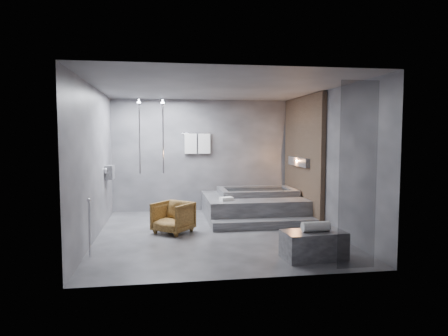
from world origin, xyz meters
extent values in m
plane|color=#323234|center=(0.00, 0.00, 0.00)|extent=(5.00, 5.00, 0.00)
cube|color=#535356|center=(0.00, 0.00, 2.80)|extent=(4.50, 5.00, 0.04)
cube|color=#3D3D42|center=(0.00, 2.50, 1.40)|extent=(4.50, 0.04, 2.80)
cube|color=#3D3D42|center=(0.00, -2.50, 1.40)|extent=(4.50, 0.04, 2.80)
cube|color=#3D3D42|center=(-2.25, 0.00, 1.40)|extent=(0.04, 5.00, 2.80)
cube|color=#3D3D42|center=(2.25, 0.00, 1.40)|extent=(0.04, 5.00, 2.80)
cube|color=#917155|center=(2.19, 1.25, 1.40)|extent=(0.10, 2.40, 2.78)
cube|color=#FF9938|center=(2.11, 1.25, 1.30)|extent=(0.14, 1.20, 0.20)
cube|color=gray|center=(-2.16, 1.40, 1.10)|extent=(0.16, 0.42, 0.30)
imported|color=beige|center=(-2.15, 1.30, 1.05)|extent=(0.08, 0.08, 0.21)
imported|color=beige|center=(-2.15, 1.50, 1.03)|extent=(0.07, 0.07, 0.15)
cylinder|color=silver|center=(-1.00, 2.05, 1.90)|extent=(0.04, 0.04, 1.80)
cylinder|color=silver|center=(-1.55, 2.05, 1.90)|extent=(0.04, 0.04, 1.80)
cylinder|color=silver|center=(-0.15, 2.44, 1.95)|extent=(0.75, 0.02, 0.02)
cube|color=white|center=(-0.32, 2.42, 1.70)|extent=(0.30, 0.06, 0.50)
cube|color=white|center=(0.02, 2.42, 1.70)|extent=(0.30, 0.06, 0.50)
cylinder|color=silver|center=(-2.15, -1.20, 0.45)|extent=(0.04, 0.04, 0.90)
cube|color=black|center=(1.65, -2.45, 1.35)|extent=(0.55, 0.01, 2.60)
cube|color=#37373A|center=(1.05, 1.45, 0.25)|extent=(2.20, 2.00, 0.50)
cube|color=#37373A|center=(1.05, 0.27, 0.09)|extent=(2.20, 0.36, 0.18)
cube|color=#333336|center=(1.29, -1.79, 0.21)|extent=(0.99, 0.60, 0.43)
imported|color=#472D11|center=(-0.82, 0.20, 0.30)|extent=(0.93, 0.93, 0.61)
cylinder|color=white|center=(1.31, -1.81, 0.50)|extent=(0.44, 0.18, 0.16)
cube|color=white|center=(0.34, 0.87, 0.54)|extent=(0.32, 0.27, 0.07)
camera|label=1|loc=(-1.00, -7.57, 1.90)|focal=32.00mm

